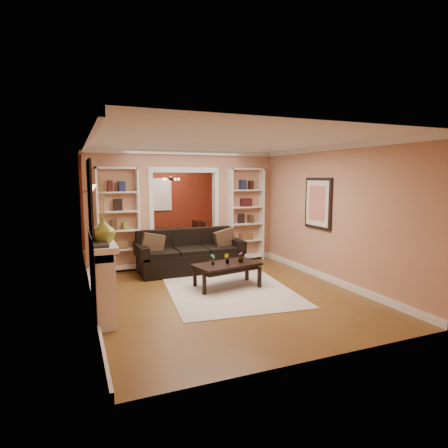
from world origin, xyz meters
name	(u,v)px	position (x,y,z in m)	size (l,w,h in m)	color
floor	(201,276)	(0.00, 0.00, 0.00)	(8.00, 8.00, 0.00)	brown
ceiling	(200,147)	(0.00, 0.00, 2.70)	(8.00, 8.00, 0.00)	white
wall_back	(158,201)	(0.00, 4.00, 1.35)	(8.00, 8.00, 0.00)	tan
wall_front	(317,245)	(0.00, -4.00, 1.35)	(8.00, 8.00, 0.00)	tan
wall_left	(86,217)	(-2.25, 0.00, 1.35)	(8.00, 8.00, 0.00)	tan
wall_right	(293,209)	(2.25, 0.00, 1.35)	(8.00, 8.00, 0.00)	tan
partition_wall	(184,208)	(0.00, 1.20, 1.35)	(4.50, 0.15, 2.70)	tan
red_back_panel	(159,202)	(0.00, 3.97, 1.32)	(4.44, 0.04, 2.64)	maroon
dining_window	(159,194)	(0.00, 3.93, 1.55)	(0.78, 0.03, 0.98)	#8CA5CC
area_rug	(226,287)	(0.18, -0.98, 0.01)	(2.20, 3.09, 0.01)	beige
sofa	(190,251)	(-0.10, 0.45, 0.46)	(2.34, 1.01, 0.91)	black
pillow_left	(153,244)	(-0.93, 0.43, 0.68)	(0.46, 0.13, 0.46)	brown
pillow_right	(225,239)	(0.73, 0.43, 0.68)	(0.46, 0.13, 0.46)	brown
coffee_table	(227,275)	(0.19, -0.99, 0.23)	(1.23, 0.66, 0.46)	black
plant_left	(213,259)	(-0.10, -0.99, 0.57)	(0.11, 0.07, 0.21)	#336626
plant_center	(227,259)	(0.19, -0.99, 0.56)	(0.10, 0.08, 0.18)	#336626
plant_right	(241,257)	(0.47, -0.99, 0.56)	(0.11, 0.11, 0.20)	#336626
bookshelf_left	(118,220)	(-1.55, 1.03, 1.15)	(0.90, 0.30, 2.30)	white
bookshelf_right	(246,215)	(1.55, 1.03, 1.15)	(0.90, 0.30, 2.30)	white
fireplace	(103,276)	(-2.09, -1.50, 0.58)	(0.32, 1.70, 1.16)	white
vase	(103,230)	(-2.09, -1.85, 1.34)	(0.35, 0.35, 0.36)	olive
mirror	(90,197)	(-2.23, -1.50, 1.80)	(0.03, 0.95, 1.10)	silver
wall_sconce	(89,190)	(-2.15, 0.55, 1.83)	(0.18, 0.18, 0.22)	#FFE0A5
framed_art	(318,203)	(2.21, -1.00, 1.55)	(0.04, 0.85, 1.05)	black
dining_table	(172,241)	(0.09, 2.78, 0.28)	(0.89, 1.60, 0.56)	black
dining_chair_nw	(155,240)	(-0.46, 2.48, 0.40)	(0.39, 0.39, 0.79)	black
dining_chair_ne	(194,236)	(0.64, 2.48, 0.44)	(0.44, 0.44, 0.88)	black
dining_chair_sw	(150,235)	(-0.46, 3.08, 0.47)	(0.46, 0.46, 0.93)	black
dining_chair_se	(188,234)	(0.64, 3.08, 0.42)	(0.41, 0.41, 0.84)	black
chandelier	(168,179)	(0.00, 2.70, 2.02)	(0.50, 0.50, 0.30)	#352018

